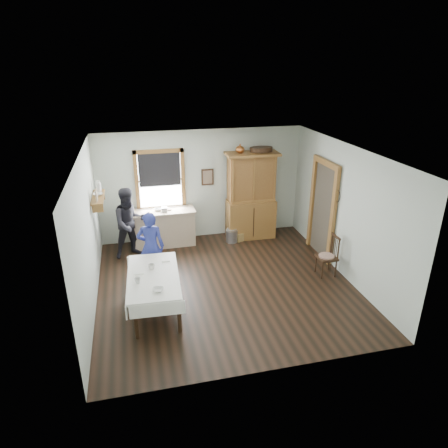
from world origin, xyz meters
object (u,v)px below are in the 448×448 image
at_px(china_hutch, 251,196).
at_px(figure_dark, 130,225).
at_px(pail, 232,236).
at_px(work_counter, 163,228).
at_px(spindle_chair, 327,256).
at_px(dining_table, 154,292).
at_px(wicker_basket, 241,236).
at_px(woman_blue, 151,249).

height_order(china_hutch, figure_dark, china_hutch).
bearing_deg(china_hutch, figure_dark, -171.21).
bearing_deg(pail, figure_dark, -175.39).
height_order(work_counter, spindle_chair, work_counter).
xyz_separation_m(spindle_chair, pail, (-1.51, 2.04, -0.29)).
relative_size(spindle_chair, pail, 2.85).
bearing_deg(figure_dark, work_counter, 12.39).
xyz_separation_m(dining_table, wicker_basket, (2.34, 2.55, -0.24)).
distance_m(pail, woman_blue, 2.54).
bearing_deg(wicker_basket, spindle_chair, -59.36).
distance_m(work_counter, china_hutch, 2.29).
xyz_separation_m(work_counter, spindle_chair, (3.18, -2.27, -0.00)).
relative_size(pail, wicker_basket, 0.87).
bearing_deg(pail, wicker_basket, 13.96).
bearing_deg(work_counter, figure_dark, -150.99).
xyz_separation_m(china_hutch, spindle_chair, (0.97, -2.25, -0.64)).
bearing_deg(woman_blue, figure_dark, -64.08).
xyz_separation_m(work_counter, china_hutch, (2.20, -0.01, 0.64)).
relative_size(dining_table, woman_blue, 1.27).
height_order(dining_table, spindle_chair, spindle_chair).
bearing_deg(pail, china_hutch, 21.40).
distance_m(dining_table, pail, 3.24).
height_order(work_counter, pail, work_counter).
bearing_deg(wicker_basket, dining_table, -132.59).
xyz_separation_m(work_counter, wicker_basket, (1.93, -0.16, -0.34)).
height_order(china_hutch, wicker_basket, china_hutch).
distance_m(wicker_basket, figure_dark, 2.77).
distance_m(dining_table, figure_dark, 2.35).
relative_size(spindle_chair, figure_dark, 0.59).
bearing_deg(work_counter, spindle_chair, -35.64).
distance_m(work_counter, pail, 1.70).
relative_size(work_counter, pail, 4.98).
bearing_deg(woman_blue, wicker_basket, -138.64).
relative_size(dining_table, spindle_chair, 1.97).
height_order(dining_table, figure_dark, figure_dark).
distance_m(work_counter, wicker_basket, 1.96).
distance_m(china_hutch, wicker_basket, 1.03).
height_order(wicker_basket, woman_blue, woman_blue).
bearing_deg(work_counter, wicker_basket, -4.85).
height_order(work_counter, china_hutch, china_hutch).
height_order(china_hutch, spindle_chair, china_hutch).
bearing_deg(dining_table, spindle_chair, 6.98).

